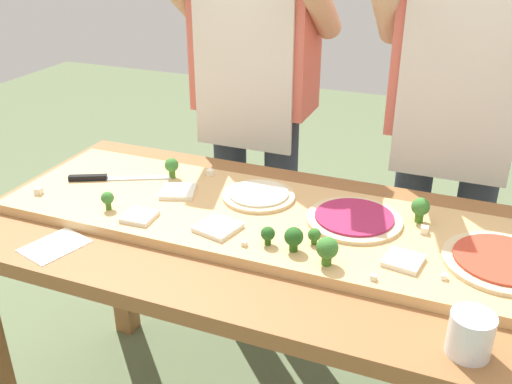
# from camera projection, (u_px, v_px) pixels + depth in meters

# --- Properties ---
(prep_table) EXTENTS (1.62, 0.75, 0.78)m
(prep_table) POSITION_uv_depth(u_px,v_px,m) (279.00, 268.00, 1.50)
(prep_table) COLOR brown
(prep_table) RESTS_ON ground
(cutting_board) EXTENTS (1.42, 0.43, 0.03)m
(cutting_board) POSITION_uv_depth(u_px,v_px,m) (269.00, 220.00, 1.48)
(cutting_board) COLOR tan
(cutting_board) RESTS_ON prep_table
(chefs_knife) EXTENTS (0.28, 0.15, 0.02)m
(chefs_knife) POSITION_uv_depth(u_px,v_px,m) (106.00, 178.00, 1.67)
(chefs_knife) COLOR #B7BABF
(chefs_knife) RESTS_ON cutting_board
(pizza_whole_cheese_artichoke) EXTENTS (0.20, 0.20, 0.02)m
(pizza_whole_cheese_artichoke) POSITION_uv_depth(u_px,v_px,m) (259.00, 195.00, 1.56)
(pizza_whole_cheese_artichoke) COLOR beige
(pizza_whole_cheese_artichoke) RESTS_ON cutting_board
(pizza_whole_beet_magenta) EXTENTS (0.24, 0.24, 0.02)m
(pizza_whole_beet_magenta) POSITION_uv_depth(u_px,v_px,m) (354.00, 219.00, 1.44)
(pizza_whole_beet_magenta) COLOR beige
(pizza_whole_beet_magenta) RESTS_ON cutting_board
(pizza_whole_tomato_red) EXTENTS (0.26, 0.26, 0.02)m
(pizza_whole_tomato_red) POSITION_uv_depth(u_px,v_px,m) (502.00, 261.00, 1.26)
(pizza_whole_tomato_red) COLOR beige
(pizza_whole_tomato_red) RESTS_ON cutting_board
(pizza_slice_center) EXTENTS (0.12, 0.12, 0.01)m
(pizza_slice_center) POSITION_uv_depth(u_px,v_px,m) (178.00, 191.00, 1.59)
(pizza_slice_center) COLOR silver
(pizza_slice_center) RESTS_ON cutting_board
(pizza_slice_far_right) EXTENTS (0.08, 0.08, 0.01)m
(pizza_slice_far_right) POSITION_uv_depth(u_px,v_px,m) (139.00, 217.00, 1.45)
(pizza_slice_far_right) COLOR silver
(pizza_slice_far_right) RESTS_ON cutting_board
(pizza_slice_near_right) EXTENTS (0.11, 0.11, 0.01)m
(pizza_slice_near_right) POSITION_uv_depth(u_px,v_px,m) (218.00, 227.00, 1.40)
(pizza_slice_near_right) COLOR silver
(pizza_slice_near_right) RESTS_ON cutting_board
(pizza_slice_near_left) EXTENTS (0.09, 0.09, 0.01)m
(pizza_slice_near_left) POSITION_uv_depth(u_px,v_px,m) (403.00, 261.00, 1.27)
(pizza_slice_near_left) COLOR silver
(pizza_slice_near_left) RESTS_ON cutting_board
(broccoli_floret_back_right) EXTENTS (0.05, 0.05, 0.07)m
(broccoli_floret_back_right) POSITION_uv_depth(u_px,v_px,m) (420.00, 208.00, 1.42)
(broccoli_floret_back_right) COLOR #3F7220
(broccoli_floret_back_right) RESTS_ON cutting_board
(broccoli_floret_front_left) EXTENTS (0.05, 0.05, 0.07)m
(broccoli_floret_front_left) POSITION_uv_depth(u_px,v_px,m) (327.00, 249.00, 1.25)
(broccoli_floret_front_left) COLOR #3F7220
(broccoli_floret_front_left) RESTS_ON cutting_board
(broccoli_floret_back_mid) EXTENTS (0.03, 0.03, 0.05)m
(broccoli_floret_back_mid) POSITION_uv_depth(u_px,v_px,m) (108.00, 199.00, 1.49)
(broccoli_floret_back_mid) COLOR #3F7220
(broccoli_floret_back_mid) RESTS_ON cutting_board
(broccoli_floret_center_left) EXTENTS (0.03, 0.03, 0.05)m
(broccoli_floret_center_left) POSITION_uv_depth(u_px,v_px,m) (268.00, 234.00, 1.33)
(broccoli_floret_center_left) COLOR #2C5915
(broccoli_floret_center_left) RESTS_ON cutting_board
(broccoli_floret_front_right) EXTENTS (0.04, 0.04, 0.06)m
(broccoli_floret_front_right) POSITION_uv_depth(u_px,v_px,m) (294.00, 237.00, 1.30)
(broccoli_floret_front_right) COLOR #2C5915
(broccoli_floret_front_right) RESTS_ON cutting_board
(broccoli_floret_front_mid) EXTENTS (0.03, 0.03, 0.04)m
(broccoli_floret_front_mid) POSITION_uv_depth(u_px,v_px,m) (314.00, 235.00, 1.34)
(broccoli_floret_front_mid) COLOR #366618
(broccoli_floret_front_mid) RESTS_ON cutting_board
(broccoli_floret_center_right) EXTENTS (0.04, 0.04, 0.06)m
(broccoli_floret_center_right) POSITION_uv_depth(u_px,v_px,m) (172.00, 166.00, 1.67)
(broccoli_floret_center_right) COLOR #3F7220
(broccoli_floret_center_right) RESTS_ON cutting_board
(cheese_crumble_a) EXTENTS (0.01, 0.01, 0.01)m
(cheese_crumble_a) POSITION_uv_depth(u_px,v_px,m) (444.00, 277.00, 1.21)
(cheese_crumble_a) COLOR white
(cheese_crumble_a) RESTS_ON cutting_board
(cheese_crumble_b) EXTENTS (0.02, 0.02, 0.02)m
(cheese_crumble_b) POSITION_uv_depth(u_px,v_px,m) (210.00, 173.00, 1.69)
(cheese_crumble_b) COLOR white
(cheese_crumble_b) RESTS_ON cutting_board
(cheese_crumble_c) EXTENTS (0.02, 0.02, 0.02)m
(cheese_crumble_c) POSITION_uv_depth(u_px,v_px,m) (38.00, 191.00, 1.58)
(cheese_crumble_c) COLOR silver
(cheese_crumble_c) RESTS_ON cutting_board
(cheese_crumble_d) EXTENTS (0.02, 0.02, 0.02)m
(cheese_crumble_d) POSITION_uv_depth(u_px,v_px,m) (424.00, 230.00, 1.39)
(cheese_crumble_d) COLOR white
(cheese_crumble_d) RESTS_ON cutting_board
(cheese_crumble_e) EXTENTS (0.01, 0.01, 0.01)m
(cheese_crumble_e) POSITION_uv_depth(u_px,v_px,m) (244.00, 244.00, 1.34)
(cheese_crumble_e) COLOR silver
(cheese_crumble_e) RESTS_ON cutting_board
(cheese_crumble_f) EXTENTS (0.01, 0.01, 0.01)m
(cheese_crumble_f) POSITION_uv_depth(u_px,v_px,m) (374.00, 277.00, 1.21)
(cheese_crumble_f) COLOR silver
(cheese_crumble_f) RESTS_ON cutting_board
(flour_cup) EXTENTS (0.08, 0.08, 0.08)m
(flour_cup) POSITION_uv_depth(u_px,v_px,m) (470.00, 337.00, 1.03)
(flour_cup) COLOR white
(flour_cup) RESTS_ON prep_table
(recipe_note) EXTENTS (0.15, 0.17, 0.00)m
(recipe_note) POSITION_uv_depth(u_px,v_px,m) (55.00, 246.00, 1.39)
(recipe_note) COLOR white
(recipe_note) RESTS_ON prep_table
(cook_left) EXTENTS (0.54, 0.39, 1.67)m
(cook_left) POSITION_uv_depth(u_px,v_px,m) (254.00, 81.00, 1.93)
(cook_left) COLOR #333847
(cook_left) RESTS_ON ground
(cook_right) EXTENTS (0.54, 0.39, 1.67)m
(cook_right) POSITION_uv_depth(u_px,v_px,m) (459.00, 103.00, 1.71)
(cook_right) COLOR #333847
(cook_right) RESTS_ON ground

